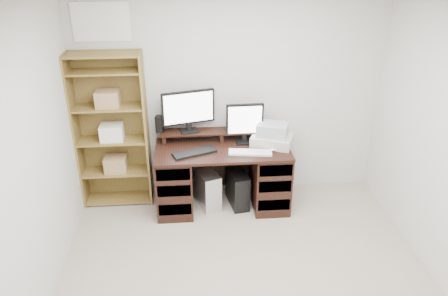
{
  "coord_description": "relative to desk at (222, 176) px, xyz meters",
  "views": [
    {
      "loc": [
        -0.47,
        -2.72,
        2.91
      ],
      "look_at": [
        -0.12,
        1.43,
        0.85
      ],
      "focal_mm": 35.0,
      "sensor_mm": 36.0,
      "label": 1
    }
  ],
  "objects": [
    {
      "name": "tower_black",
      "position": [
        0.18,
        -0.0,
        -0.18
      ],
      "size": [
        0.25,
        0.45,
        0.43
      ],
      "rotation": [
        0.0,
        0.0,
        0.17
      ],
      "color": "black",
      "rests_on": "ground"
    },
    {
      "name": "mouse",
      "position": [
        0.56,
        -0.12,
        0.38
      ],
      "size": [
        0.1,
        0.08,
        0.03
      ],
      "primitive_type": "ellipsoid",
      "rotation": [
        0.0,
        0.0,
        0.43
      ],
      "color": "white",
      "rests_on": "desk"
    },
    {
      "name": "keyboard_black",
      "position": [
        -0.31,
        -0.12,
        0.37
      ],
      "size": [
        0.5,
        0.32,
        0.03
      ],
      "primitive_type": "cube",
      "rotation": [
        0.0,
        0.0,
        0.37
      ],
      "color": "black",
      "rests_on": "desk"
    },
    {
      "name": "riser_shelf",
      "position": [
        -0.0,
        0.21,
        0.45
      ],
      "size": [
        1.4,
        0.22,
        0.12
      ],
      "color": "black",
      "rests_on": "desk"
    },
    {
      "name": "monitor_wide",
      "position": [
        -0.37,
        0.22,
        0.75
      ],
      "size": [
        0.59,
        0.21,
        0.48
      ],
      "rotation": [
        0.0,
        0.0,
        0.25
      ],
      "color": "black",
      "rests_on": "riser_shelf"
    },
    {
      "name": "desk",
      "position": [
        0.0,
        0.0,
        0.0
      ],
      "size": [
        1.5,
        0.7,
        0.75
      ],
      "color": "black",
      "rests_on": "ground"
    },
    {
      "name": "bookshelf",
      "position": [
        -1.23,
        0.21,
        0.53
      ],
      "size": [
        0.8,
        0.3,
        1.8
      ],
      "color": "olive",
      "rests_on": "ground"
    },
    {
      "name": "printer",
      "position": [
        0.57,
        0.04,
        0.42
      ],
      "size": [
        0.53,
        0.47,
        0.11
      ],
      "primitive_type": "cube",
      "rotation": [
        0.0,
        0.0,
        -0.39
      ],
      "color": "#BDB4A5",
      "rests_on": "desk"
    },
    {
      "name": "monitor_small",
      "position": [
        0.26,
        0.13,
        0.61
      ],
      "size": [
        0.42,
        0.16,
        0.46
      ],
      "rotation": [
        0.0,
        0.0,
        0.03
      ],
      "color": "black",
      "rests_on": "desk"
    },
    {
      "name": "tower_silver",
      "position": [
        -0.18,
        0.02,
        -0.17
      ],
      "size": [
        0.33,
        0.48,
        0.44
      ],
      "primitive_type": "cube",
      "rotation": [
        0.0,
        0.0,
        0.33
      ],
      "color": "silver",
      "rests_on": "ground"
    },
    {
      "name": "keyboard_white",
      "position": [
        0.29,
        -0.17,
        0.37
      ],
      "size": [
        0.48,
        0.2,
        0.02
      ],
      "primitive_type": "cube",
      "rotation": [
        0.0,
        0.0,
        -0.13
      ],
      "color": "white",
      "rests_on": "desk"
    },
    {
      "name": "room",
      "position": [
        0.12,
        -1.64,
        0.86
      ],
      "size": [
        3.54,
        4.04,
        2.54
      ],
      "color": "#A79986",
      "rests_on": "ground"
    },
    {
      "name": "speaker",
      "position": [
        -0.69,
        0.22,
        0.58
      ],
      "size": [
        0.1,
        0.1,
        0.2
      ],
      "primitive_type": "cube",
      "rotation": [
        0.0,
        0.0,
        -0.27
      ],
      "color": "black",
      "rests_on": "riser_shelf"
    },
    {
      "name": "basket",
      "position": [
        0.57,
        0.04,
        0.54
      ],
      "size": [
        0.39,
        0.34,
        0.14
      ],
      "primitive_type": "cube",
      "rotation": [
        0.0,
        0.0,
        -0.37
      ],
      "color": "#A5AAB0",
      "rests_on": "printer"
    }
  ]
}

